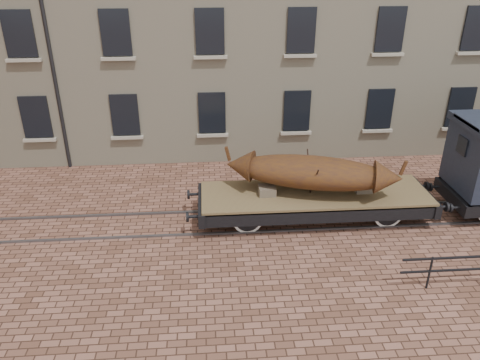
{
  "coord_description": "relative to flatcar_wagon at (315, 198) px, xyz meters",
  "views": [
    {
      "loc": [
        -2.76,
        -13.37,
        8.15
      ],
      "look_at": [
        -1.7,
        0.5,
        1.3
      ],
      "focal_mm": 35.0,
      "sensor_mm": 36.0,
      "label": 1
    }
  ],
  "objects": [
    {
      "name": "flatcar_wagon",
      "position": [
        0.0,
        0.0,
        0.0
      ],
      "size": [
        8.43,
        2.29,
        1.27
      ],
      "color": "brown",
      "rests_on": "ground"
    },
    {
      "name": "ground",
      "position": [
        -0.74,
        0.0,
        -0.79
      ],
      "size": [
        90.0,
        90.0,
        0.0
      ],
      "primitive_type": "plane",
      "color": "brown"
    },
    {
      "name": "iron_boat",
      "position": [
        -0.16,
        0.0,
        0.95
      ],
      "size": [
        5.67,
        2.88,
        1.41
      ],
      "color": "#522D0E",
      "rests_on": "flatcar_wagon"
    },
    {
      "name": "rail_track",
      "position": [
        -0.74,
        0.0,
        -0.76
      ],
      "size": [
        30.0,
        1.52,
        0.06
      ],
      "color": "#59595E",
      "rests_on": "ground"
    }
  ]
}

